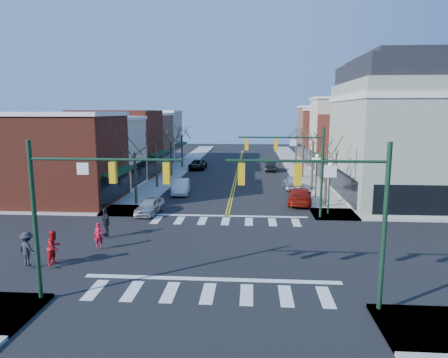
% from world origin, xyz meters
% --- Properties ---
extents(ground, '(160.00, 160.00, 0.00)m').
position_xyz_m(ground, '(0.00, 0.00, 0.00)').
color(ground, black).
rests_on(ground, ground).
extents(sidewalk_left, '(3.50, 70.00, 0.15)m').
position_xyz_m(sidewalk_left, '(-8.75, 20.00, 0.07)').
color(sidewalk_left, '#9E9B93').
rests_on(sidewalk_left, ground).
extents(sidewalk_right, '(3.50, 70.00, 0.15)m').
position_xyz_m(sidewalk_right, '(8.75, 20.00, 0.07)').
color(sidewalk_right, '#9E9B93').
rests_on(sidewalk_right, ground).
extents(bldg_left_brick_a, '(10.00, 8.50, 8.00)m').
position_xyz_m(bldg_left_brick_a, '(-15.50, 11.75, 4.00)').
color(bldg_left_brick_a, maroon).
rests_on(bldg_left_brick_a, ground).
extents(bldg_left_stucco_a, '(10.00, 7.00, 7.50)m').
position_xyz_m(bldg_left_stucco_a, '(-15.50, 19.50, 3.75)').
color(bldg_left_stucco_a, beige).
rests_on(bldg_left_stucco_a, ground).
extents(bldg_left_brick_b, '(10.00, 9.00, 8.50)m').
position_xyz_m(bldg_left_brick_b, '(-15.50, 27.50, 4.25)').
color(bldg_left_brick_b, maroon).
rests_on(bldg_left_brick_b, ground).
extents(bldg_left_tan, '(10.00, 7.50, 7.80)m').
position_xyz_m(bldg_left_tan, '(-15.50, 35.75, 3.90)').
color(bldg_left_tan, '#996E54').
rests_on(bldg_left_tan, ground).
extents(bldg_left_stucco_b, '(10.00, 8.00, 8.20)m').
position_xyz_m(bldg_left_stucco_b, '(-15.50, 43.50, 4.10)').
color(bldg_left_stucco_b, beige).
rests_on(bldg_left_stucco_b, ground).
extents(bldg_right_brick_a, '(10.00, 8.50, 8.00)m').
position_xyz_m(bldg_right_brick_a, '(15.50, 25.75, 4.00)').
color(bldg_right_brick_a, maroon).
rests_on(bldg_right_brick_a, ground).
extents(bldg_right_stucco, '(10.00, 7.00, 10.00)m').
position_xyz_m(bldg_right_stucco, '(15.50, 33.50, 5.00)').
color(bldg_right_stucco, beige).
rests_on(bldg_right_stucco, ground).
extents(bldg_right_brick_b, '(10.00, 8.00, 8.50)m').
position_xyz_m(bldg_right_brick_b, '(15.50, 41.00, 4.25)').
color(bldg_right_brick_b, maroon).
rests_on(bldg_right_brick_b, ground).
extents(bldg_right_tan, '(10.00, 8.00, 9.00)m').
position_xyz_m(bldg_right_tan, '(15.50, 49.00, 4.50)').
color(bldg_right_tan, '#996E54').
rests_on(bldg_right_tan, ground).
extents(victorian_corner, '(12.25, 14.25, 13.30)m').
position_xyz_m(victorian_corner, '(16.50, 14.50, 6.66)').
color(victorian_corner, '#97A08B').
rests_on(victorian_corner, ground).
extents(traffic_mast_near_left, '(6.60, 0.28, 7.20)m').
position_xyz_m(traffic_mast_near_left, '(-5.55, -7.40, 4.71)').
color(traffic_mast_near_left, '#14331E').
rests_on(traffic_mast_near_left, ground).
extents(traffic_mast_near_right, '(6.60, 0.28, 7.20)m').
position_xyz_m(traffic_mast_near_right, '(5.55, -7.40, 4.71)').
color(traffic_mast_near_right, '#14331E').
rests_on(traffic_mast_near_right, ground).
extents(traffic_mast_far_right, '(6.60, 0.28, 7.20)m').
position_xyz_m(traffic_mast_far_right, '(5.55, 7.40, 4.71)').
color(traffic_mast_far_right, '#14331E').
rests_on(traffic_mast_far_right, ground).
extents(lamppost_corner, '(0.36, 0.36, 4.33)m').
position_xyz_m(lamppost_corner, '(8.20, 8.50, 2.96)').
color(lamppost_corner, '#14331E').
rests_on(lamppost_corner, ground).
extents(lamppost_midblock, '(0.36, 0.36, 4.33)m').
position_xyz_m(lamppost_midblock, '(8.20, 15.00, 2.96)').
color(lamppost_midblock, '#14331E').
rests_on(lamppost_midblock, ground).
extents(tree_left_a, '(0.24, 0.24, 4.76)m').
position_xyz_m(tree_left_a, '(-8.40, 11.00, 2.38)').
color(tree_left_a, '#382B21').
rests_on(tree_left_a, ground).
extents(tree_left_b, '(0.24, 0.24, 5.04)m').
position_xyz_m(tree_left_b, '(-8.40, 19.00, 2.52)').
color(tree_left_b, '#382B21').
rests_on(tree_left_b, ground).
extents(tree_left_c, '(0.24, 0.24, 4.55)m').
position_xyz_m(tree_left_c, '(-8.40, 27.00, 2.27)').
color(tree_left_c, '#382B21').
rests_on(tree_left_c, ground).
extents(tree_left_d, '(0.24, 0.24, 4.90)m').
position_xyz_m(tree_left_d, '(-8.40, 35.00, 2.45)').
color(tree_left_d, '#382B21').
rests_on(tree_left_d, ground).
extents(tree_right_a, '(0.24, 0.24, 4.62)m').
position_xyz_m(tree_right_a, '(8.40, 11.00, 2.31)').
color(tree_right_a, '#382B21').
rests_on(tree_right_a, ground).
extents(tree_right_b, '(0.24, 0.24, 5.18)m').
position_xyz_m(tree_right_b, '(8.40, 19.00, 2.59)').
color(tree_right_b, '#382B21').
rests_on(tree_right_b, ground).
extents(tree_right_c, '(0.24, 0.24, 4.83)m').
position_xyz_m(tree_right_c, '(8.40, 27.00, 2.42)').
color(tree_right_c, '#382B21').
rests_on(tree_right_c, ground).
extents(tree_right_d, '(0.24, 0.24, 4.97)m').
position_xyz_m(tree_right_d, '(8.40, 35.00, 2.48)').
color(tree_right_d, '#382B21').
rests_on(tree_right_d, ground).
extents(car_left_near, '(1.98, 4.09, 1.35)m').
position_xyz_m(car_left_near, '(-6.40, 8.00, 0.67)').
color(car_left_near, '#B3B4B8').
rests_on(car_left_near, ground).
extents(car_left_mid, '(1.99, 4.67, 1.50)m').
position_xyz_m(car_left_mid, '(-5.26, 16.24, 0.75)').
color(car_left_mid, silver).
rests_on(car_left_mid, ground).
extents(car_left_far, '(2.32, 4.97, 1.38)m').
position_xyz_m(car_left_far, '(-5.90, 33.90, 0.69)').
color(car_left_far, black).
rests_on(car_left_far, ground).
extents(car_right_near, '(2.74, 5.41, 1.50)m').
position_xyz_m(car_right_near, '(6.40, 12.55, 0.75)').
color(car_right_near, maroon).
rests_on(car_right_near, ground).
extents(car_right_mid, '(1.97, 4.54, 1.52)m').
position_xyz_m(car_right_mid, '(6.40, 19.38, 0.76)').
color(car_right_mid, silver).
rests_on(car_right_mid, ground).
extents(car_right_far, '(1.98, 4.36, 1.39)m').
position_xyz_m(car_right_far, '(4.80, 32.99, 0.69)').
color(car_right_far, black).
rests_on(car_right_far, ground).
extents(pedestrian_red_a, '(0.61, 0.45, 1.54)m').
position_xyz_m(pedestrian_red_a, '(-7.30, -0.73, 0.92)').
color(pedestrian_red_a, red).
rests_on(pedestrian_red_a, sidewalk_left).
extents(pedestrian_red_b, '(0.88, 1.04, 1.90)m').
position_xyz_m(pedestrian_red_b, '(-8.67, -3.56, 1.10)').
color(pedestrian_red_b, red).
rests_on(pedestrian_red_b, sidewalk_left).
extents(pedestrian_dark_a, '(1.09, 1.13, 1.90)m').
position_xyz_m(pedestrian_dark_a, '(-7.71, 1.57, 1.10)').
color(pedestrian_dark_a, black).
rests_on(pedestrian_dark_a, sidewalk_left).
extents(pedestrian_dark_b, '(1.40, 1.14, 1.89)m').
position_xyz_m(pedestrian_dark_b, '(-10.00, -3.86, 1.10)').
color(pedestrian_dark_b, '#21222A').
rests_on(pedestrian_dark_b, sidewalk_left).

